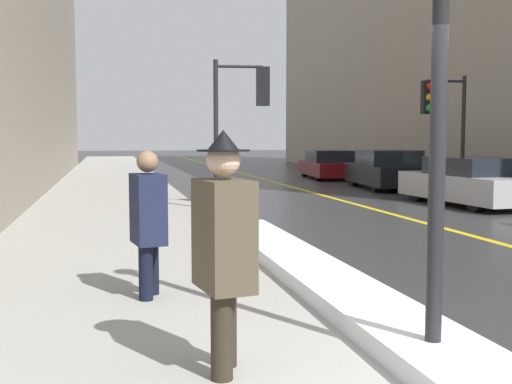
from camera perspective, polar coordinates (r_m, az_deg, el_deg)
The scene contains 10 objects.
sidewalk_slab at distance 18.51m, azimuth -12.53°, elevation -0.49°, with size 4.00×80.00×0.01m.
road_centre_stripe at distance 19.49m, azimuth 5.39°, elevation -0.14°, with size 0.16×80.00×0.00m.
snow_bank_curb at distance 7.84m, azimuth 4.82°, elevation -6.97°, with size 0.81×8.21×0.19m.
traffic_light_near at distance 15.07m, azimuth -0.92°, elevation 7.97°, with size 1.31×0.33×3.48m.
traffic_light_far at distance 18.35m, azimuth 16.09°, elevation 6.99°, with size 1.31×0.32×3.38m.
pedestrian_in_fedora at distance 4.56m, azimuth -2.89°, elevation -4.50°, with size 0.40×0.58×1.75m.
pedestrian_in_glasses at distance 6.82m, azimuth -9.56°, elevation -2.20°, with size 0.38×0.55×1.56m.
parked_car_silver at distance 16.97m, azimuth 18.78°, elevation 0.83°, with size 2.16×4.26×1.21m.
parked_car_black at distance 21.70m, azimuth 11.60°, elevation 1.91°, with size 2.20×4.28×1.29m.
parked_car_maroon at distance 26.77m, azimuth 6.58°, elevation 2.40°, with size 2.24×4.45×1.17m.
Camera 1 is at (-2.10, -3.43, 1.70)m, focal length 45.00 mm.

